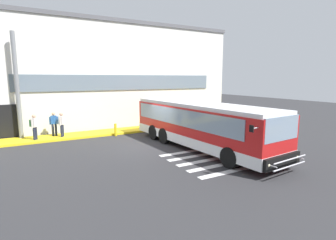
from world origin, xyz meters
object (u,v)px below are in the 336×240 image
Objects in this scene: bus_main_foreground at (200,126)px; passenger_at_curb_edge at (62,123)px; safety_bollard_yellow at (115,130)px; passenger_near_column at (34,125)px; passenger_by_doorway at (54,123)px; entry_support_column at (17,86)px.

bus_main_foreground is 9.52m from passenger_at_curb_edge.
safety_bollard_yellow is at bearing -14.52° from passenger_at_curb_edge.
safety_bollard_yellow is (-3.41, 5.66, -0.88)m from bus_main_foreground.
passenger_near_column is 1.86× the size of safety_bollard_yellow.
bus_main_foreground is 10.20m from passenger_by_doorway.
passenger_by_doorway is (1.26, 0.64, -0.03)m from passenger_near_column.
passenger_by_doorway reaches higher than safety_bollard_yellow.
entry_support_column is 4.16× the size of passenger_by_doorway.
entry_support_column is 3.67m from passenger_at_curb_edge.
passenger_by_doorway is at bearing 130.05° from passenger_at_curb_edge.
safety_bollard_yellow is (5.96, -1.80, -3.18)m from entry_support_column.
entry_support_column reaches higher than passenger_by_doorway.
bus_main_foreground is 6.72× the size of passenger_at_curb_edge.
safety_bollard_yellow is (3.93, -1.43, -0.63)m from passenger_by_doorway.
entry_support_column is 3.29m from passenger_by_doorway.
entry_support_column is 2.82m from passenger_near_column.
safety_bollard_yellow is (3.49, -0.90, -0.63)m from passenger_at_curb_edge.
passenger_near_column is at bearing -152.93° from passenger_by_doorway.
entry_support_column is 4.16× the size of passenger_at_curb_edge.
passenger_at_curb_edge is 3.66m from safety_bollard_yellow.
passenger_near_column is at bearing 171.40° from safety_bollard_yellow.
entry_support_column reaches higher than safety_bollard_yellow.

